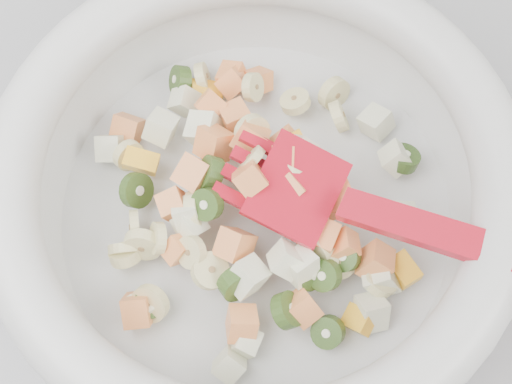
% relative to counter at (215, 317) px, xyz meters
% --- Properties ---
extents(counter, '(2.00, 0.60, 0.90)m').
position_rel_counter_xyz_m(counter, '(0.00, 0.00, 0.00)').
color(counter, '#9F9EA4').
rests_on(counter, ground).
extents(mixing_bowl, '(0.47, 0.38, 0.12)m').
position_rel_counter_xyz_m(mixing_bowl, '(0.06, -0.01, 0.51)').
color(mixing_bowl, silver).
rests_on(mixing_bowl, counter).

